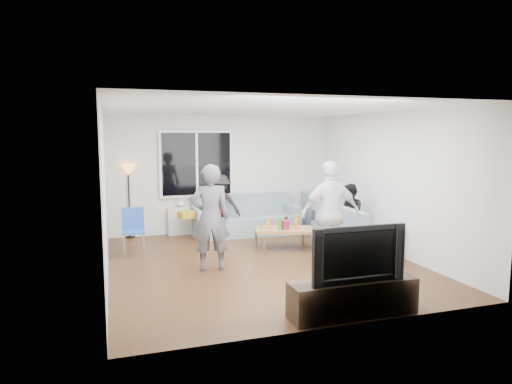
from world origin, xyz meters
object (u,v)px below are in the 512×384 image
object	(u,v)px
player_right	(330,213)
spectator_right	(349,215)
television	(354,252)
sofa_right_section	(353,226)
floor_lamp	(129,201)
tv_console	(353,298)
sofa_back_section	(246,215)
coffee_table	(284,238)
player_left	(210,218)
spectator_back	(220,205)
side_chair	(133,232)

from	to	relation	value
player_right	spectator_right	xyz separation A→B (m)	(0.95, 1.03, -0.26)
player_right	spectator_right	size ratio (longest dim) A/B	1.42
player_right	television	xyz separation A→B (m)	(-0.73, -2.06, -0.09)
sofa_right_section	player_right	xyz separation A→B (m)	(-0.95, -0.87, 0.45)
floor_lamp	player_right	bearing A→B (deg)	-45.28
spectator_right	tv_console	world-z (taller)	spectator_right
sofa_back_section	sofa_right_section	xyz separation A→B (m)	(1.61, -1.84, 0.00)
sofa_back_section	player_right	size ratio (longest dim) A/B	1.31
coffee_table	player_right	size ratio (longest dim) A/B	0.63
player_left	player_right	distance (m)	2.00
sofa_back_section	sofa_right_section	bearing A→B (deg)	-48.78
tv_console	floor_lamp	bearing A→B (deg)	114.62
sofa_right_section	tv_console	bearing A→B (deg)	150.15
sofa_back_section	player_left	size ratio (longest dim) A/B	1.34
floor_lamp	spectator_back	world-z (taller)	floor_lamp
player_right	television	world-z (taller)	player_right
spectator_back	television	bearing A→B (deg)	-70.98
side_chair	floor_lamp	world-z (taller)	floor_lamp
sofa_right_section	player_left	distance (m)	3.00
coffee_table	tv_console	size ratio (longest dim) A/B	0.69
sofa_back_section	coffee_table	size ratio (longest dim) A/B	2.09
player_left	television	distance (m)	2.68
coffee_table	side_chair	distance (m)	2.82
coffee_table	sofa_back_section	bearing A→B (deg)	102.61
player_left	television	world-z (taller)	player_left
sofa_right_section	floor_lamp	xyz separation A→B (m)	(-4.07, 2.28, 0.36)
coffee_table	player_left	bearing A→B (deg)	-150.81
sofa_back_section	spectator_back	world-z (taller)	spectator_back
player_right	floor_lamp	bearing A→B (deg)	-41.40
sofa_back_section	side_chair	bearing A→B (deg)	-156.06
side_chair	player_right	xyz separation A→B (m)	(3.12, -1.62, 0.45)
sofa_back_section	floor_lamp	size ratio (longest dim) A/B	1.47
side_chair	spectator_right	bearing A→B (deg)	-6.19
side_chair	tv_console	bearing A→B (deg)	-54.96
sofa_right_section	television	size ratio (longest dim) A/B	1.67
floor_lamp	tv_console	distance (m)	5.76
coffee_table	floor_lamp	xyz separation A→B (m)	(-2.79, 1.91, 0.58)
spectator_right	television	xyz separation A→B (m)	(-1.68, -3.09, 0.16)
tv_console	television	size ratio (longest dim) A/B	1.34
player_right	spectator_back	xyz separation A→B (m)	(-1.24, 2.74, -0.21)
coffee_table	player_right	bearing A→B (deg)	-74.97
side_chair	player_left	size ratio (longest dim) A/B	0.50
tv_console	sofa_back_section	bearing A→B (deg)	89.14
spectator_right	spectator_back	size ratio (longest dim) A/B	0.93
spectator_back	tv_console	size ratio (longest dim) A/B	0.83
floor_lamp	player_left	bearing A→B (deg)	-67.90
floor_lamp	television	bearing A→B (deg)	-65.38
sofa_right_section	side_chair	xyz separation A→B (m)	(-4.07, 0.75, 0.01)
player_left	tv_console	xyz separation A→B (m)	(1.24, -2.38, -0.64)
sofa_right_section	side_chair	distance (m)	4.14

